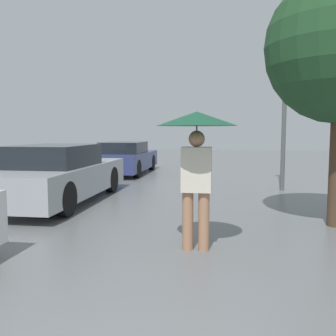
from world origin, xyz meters
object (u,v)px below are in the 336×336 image
pedestrian (196,140)px  parked_car_farthest (125,158)px  parked_car_middle (59,175)px  street_lamp (286,58)px

pedestrian → parked_car_farthest: size_ratio=0.43×
pedestrian → parked_car_middle: pedestrian is taller
pedestrian → parked_car_middle: size_ratio=0.40×
pedestrian → street_lamp: (1.85, 5.22, 1.95)m
parked_car_middle → parked_car_farthest: 5.59m
street_lamp → pedestrian: bearing=-109.5°
pedestrian → parked_car_farthest: pedestrian is taller
pedestrian → street_lamp: street_lamp is taller
parked_car_middle → pedestrian: bearing=-42.0°
parked_car_farthest → street_lamp: (5.06, -3.25, 2.82)m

